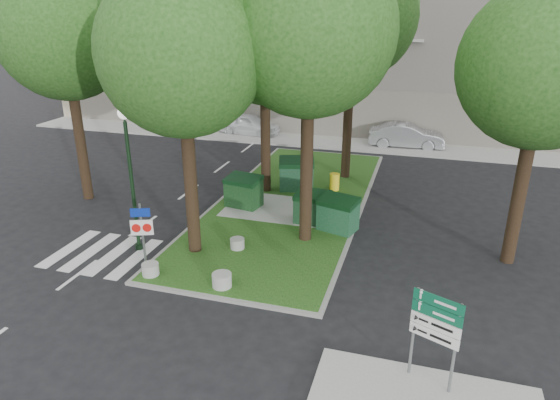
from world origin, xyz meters
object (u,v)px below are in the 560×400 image
at_px(tree_median_near_right, 313,12).
at_px(bollard_left, 150,269).
at_px(dumpster_b, 296,174).
at_px(bollard_mid, 237,243).
at_px(street_lamp, 130,163).
at_px(tree_street_right, 550,49).
at_px(car_silver, 406,136).
at_px(directional_sign, 436,326).
at_px(tree_median_mid, 267,36).
at_px(dumpster_d, 338,214).
at_px(dumpster_c, 312,208).
at_px(traffic_sign_pole, 142,228).
at_px(dumpster_a, 244,191).
at_px(tree_street_left, 65,19).
at_px(litter_bin, 334,182).
at_px(tree_median_far, 356,1).
at_px(car_white, 249,124).
at_px(bollard_right, 222,280).
at_px(tree_median_near_left, 184,36).

bearing_deg(tree_median_near_right, bollard_left, -135.90).
height_order(dumpster_b, bollard_mid, dumpster_b).
xyz_separation_m(bollard_mid, street_lamp, (-3.44, -0.85, 2.92)).
bearing_deg(tree_street_right, car_silver, 107.39).
bearing_deg(directional_sign, tree_median_near_right, 147.71).
bearing_deg(bollard_left, tree_median_mid, 82.10).
height_order(dumpster_d, directional_sign, directional_sign).
distance_m(dumpster_b, bollard_mid, 6.56).
xyz_separation_m(dumpster_c, traffic_sign_pole, (-4.41, -5.14, 0.79)).
relative_size(dumpster_a, dumpster_c, 1.14).
relative_size(dumpster_c, bollard_left, 2.62).
relative_size(tree_street_left, litter_bin, 13.92).
height_order(dumpster_a, dumpster_d, dumpster_a).
distance_m(tree_median_far, dumpster_b, 8.13).
height_order(tree_street_left, directional_sign, tree_street_left).
xyz_separation_m(dumpster_b, litter_bin, (1.74, 0.35, -0.32)).
bearing_deg(car_white, tree_median_near_right, -145.37).
relative_size(dumpster_b, car_silver, 0.41).
distance_m(tree_median_mid, car_silver, 12.95).
distance_m(dumpster_c, bollard_right, 5.76).
distance_m(tree_street_left, bollard_right, 12.71).
bearing_deg(bollard_left, tree_street_left, 138.63).
bearing_deg(dumpster_b, litter_bin, -4.53).
height_order(tree_median_near_right, directional_sign, tree_median_near_right).
bearing_deg(bollard_left, dumpster_b, 75.14).
height_order(tree_median_mid, dumpster_c, tree_median_mid).
distance_m(dumpster_a, dumpster_c, 3.31).
relative_size(tree_street_left, bollard_mid, 21.53).
bearing_deg(tree_street_right, bollard_left, -157.83).
height_order(tree_street_left, traffic_sign_pole, tree_street_left).
relative_size(tree_street_left, dumpster_b, 5.96).
relative_size(tree_median_near_right, car_silver, 2.56).
bearing_deg(car_white, bollard_left, -162.56).
xyz_separation_m(dumpster_a, dumpster_c, (3.20, -0.83, -0.04)).
distance_m(tree_median_mid, directional_sign, 14.36).
xyz_separation_m(tree_median_mid, tree_street_right, (10.00, -4.00, 0.00)).
relative_size(bollard_mid, car_white, 0.12).
bearing_deg(directional_sign, street_lamp, -178.95).
height_order(dumpster_c, car_white, car_white).
bearing_deg(car_white, dumpster_a, -153.93).
xyz_separation_m(tree_median_near_left, tree_median_near_right, (3.50, 2.00, 0.67)).
height_order(tree_street_left, dumpster_c, tree_street_left).
bearing_deg(tree_median_mid, traffic_sign_pole, -101.01).
xyz_separation_m(tree_median_mid, bollard_left, (-1.19, -8.56, -6.67)).
distance_m(bollard_left, bollard_right, 2.47).
height_order(tree_median_mid, bollard_left, tree_median_mid).
xyz_separation_m(dumpster_a, litter_bin, (3.34, 3.05, -0.26)).
xyz_separation_m(tree_street_right, dumpster_b, (-8.78, 4.51, -6.15)).
bearing_deg(tree_median_near_left, dumpster_b, 76.23).
bearing_deg(bollard_left, car_white, 100.43).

